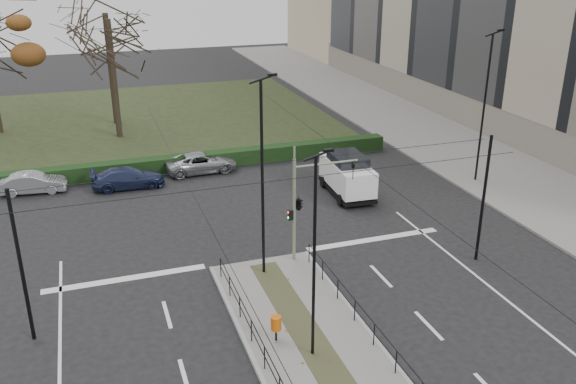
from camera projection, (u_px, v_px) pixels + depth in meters
name	position (u px, v px, depth m)	size (l,w,h in m)	color
ground	(296.00, 320.00, 23.71)	(140.00, 140.00, 0.00)	black
median_island	(320.00, 356.00, 21.49)	(4.40, 15.00, 0.14)	slate
sidewalk_east	(417.00, 129.00, 48.39)	(8.00, 90.00, 0.14)	slate
park	(97.00, 123.00, 49.99)	(38.00, 26.00, 0.10)	black
hedge	(106.00, 171.00, 38.06)	(38.00, 1.00, 1.00)	black
median_railing	(321.00, 336.00, 21.07)	(4.14, 13.24, 0.92)	black
catenary	(283.00, 224.00, 23.86)	(20.00, 34.00, 6.00)	black
traffic_light	(300.00, 202.00, 27.09)	(3.31, 1.90, 4.86)	gray
litter_bin	(276.00, 324.00, 22.00)	(0.39, 0.39, 1.00)	black
streetlamp_median_near	(315.00, 257.00, 20.10)	(0.63, 0.13, 7.55)	black
streetlamp_median_far	(263.00, 178.00, 25.29)	(0.73, 0.15, 8.77)	black
streetlamp_sidewalk	(484.00, 107.00, 35.96)	(0.75, 0.15, 9.03)	black
parked_car_second	(33.00, 183.00, 35.79)	(1.30, 3.73, 1.23)	#989AA0
parked_car_third	(128.00, 178.00, 36.57)	(1.74, 4.28, 1.24)	#20294C
parked_car_fourth	(201.00, 162.00, 39.13)	(2.10, 4.56, 1.27)	#989AA0
white_van	(347.00, 174.00, 35.31)	(2.30, 4.70, 2.45)	white
bare_tree_center	(106.00, 22.00, 46.89)	(7.54, 7.54, 11.57)	black
bare_tree_near	(108.00, 28.00, 43.40)	(6.71, 6.71, 11.52)	black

